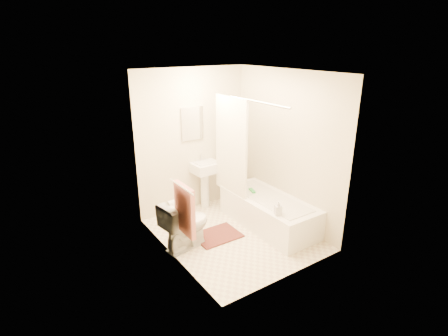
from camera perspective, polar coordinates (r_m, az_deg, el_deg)
floor at (r=5.41m, az=1.50°, el=-10.77°), size 2.40×2.40×0.00m
ceiling at (r=4.68m, az=1.77°, el=15.48°), size 2.40×2.40×0.00m
wall_back at (r=5.89m, az=-5.17°, el=4.42°), size 2.00×0.02×2.40m
wall_left at (r=4.44m, az=-8.95°, el=-0.90°), size 0.02×2.40×2.40m
wall_right at (r=5.53m, az=10.12°, el=3.18°), size 0.02×2.40×2.40m
mirror at (r=5.80m, az=-5.17°, el=7.24°), size 0.40×0.03×0.55m
curtain_rod at (r=4.98m, az=3.90°, el=11.07°), size 0.03×1.70×0.03m
shower_curtain at (r=5.46m, az=1.15°, el=3.50°), size 0.04×0.80×1.55m
towel_bar at (r=4.28m, az=-6.96°, el=-3.03°), size 0.02×0.60×0.02m
towel at (r=4.43m, az=-6.45°, el=-6.77°), size 0.06×0.45×0.66m
toilet_paper at (r=4.76m, az=-8.50°, el=-5.95°), size 0.11×0.12×0.12m
toilet at (r=4.97m, az=-6.30°, el=-9.17°), size 0.77×0.51×0.70m
sink at (r=6.08m, az=-3.06°, el=-2.45°), size 0.48×0.39×0.90m
bathtub at (r=5.61m, az=7.27°, el=-7.07°), size 0.73×1.66×0.47m
bath_mat at (r=5.37m, az=-1.13°, el=-10.92°), size 0.68×0.51×0.02m
soap_bottle at (r=4.97m, az=8.84°, el=-6.48°), size 0.12×0.13×0.21m
scrub_brush at (r=5.69m, az=4.61°, el=-3.73°), size 0.10×0.18×0.04m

